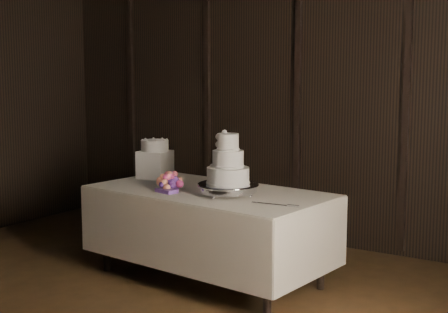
{
  "coord_description": "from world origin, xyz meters",
  "views": [
    {
      "loc": [
        2.79,
        -2.21,
        1.71
      ],
      "look_at": [
        0.1,
        1.96,
        1.05
      ],
      "focal_mm": 50.0,
      "sensor_mm": 36.0,
      "label": 1
    }
  ],
  "objects_px": {
    "box_pedestal": "(155,164)",
    "wedding_cake": "(224,164)",
    "cake_stand": "(228,190)",
    "small_cake": "(155,145)",
    "bouquet": "(171,182)",
    "display_table": "(209,231)"
  },
  "relations": [
    {
      "from": "cake_stand",
      "to": "small_cake",
      "type": "relative_size",
      "value": 1.93
    },
    {
      "from": "display_table",
      "to": "cake_stand",
      "type": "bearing_deg",
      "value": -16.07
    },
    {
      "from": "wedding_cake",
      "to": "bouquet",
      "type": "height_order",
      "value": "wedding_cake"
    },
    {
      "from": "box_pedestal",
      "to": "display_table",
      "type": "bearing_deg",
      "value": -17.39
    },
    {
      "from": "wedding_cake",
      "to": "box_pedestal",
      "type": "xyz_separation_m",
      "value": [
        -0.98,
        0.35,
        -0.12
      ]
    },
    {
      "from": "wedding_cake",
      "to": "cake_stand",
      "type": "bearing_deg",
      "value": 51.08
    },
    {
      "from": "cake_stand",
      "to": "bouquet",
      "type": "relative_size",
      "value": 1.24
    },
    {
      "from": "cake_stand",
      "to": "wedding_cake",
      "type": "height_order",
      "value": "wedding_cake"
    },
    {
      "from": "display_table",
      "to": "small_cake",
      "type": "xyz_separation_m",
      "value": [
        -0.76,
        0.24,
        0.64
      ]
    },
    {
      "from": "display_table",
      "to": "box_pedestal",
      "type": "bearing_deg",
      "value": 168.25
    },
    {
      "from": "wedding_cake",
      "to": "bouquet",
      "type": "xyz_separation_m",
      "value": [
        -0.5,
        -0.04,
        -0.18
      ]
    },
    {
      "from": "box_pedestal",
      "to": "wedding_cake",
      "type": "bearing_deg",
      "value": -19.87
    },
    {
      "from": "wedding_cake",
      "to": "box_pedestal",
      "type": "height_order",
      "value": "wedding_cake"
    },
    {
      "from": "wedding_cake",
      "to": "bouquet",
      "type": "bearing_deg",
      "value": -154.57
    },
    {
      "from": "box_pedestal",
      "to": "bouquet",
      "type": "bearing_deg",
      "value": -38.95
    },
    {
      "from": "display_table",
      "to": "small_cake",
      "type": "height_order",
      "value": "small_cake"
    },
    {
      "from": "box_pedestal",
      "to": "cake_stand",
      "type": "bearing_deg",
      "value": -18.49
    },
    {
      "from": "cake_stand",
      "to": "box_pedestal",
      "type": "height_order",
      "value": "box_pedestal"
    },
    {
      "from": "bouquet",
      "to": "small_cake",
      "type": "relative_size",
      "value": 1.55
    },
    {
      "from": "box_pedestal",
      "to": "small_cake",
      "type": "relative_size",
      "value": 1.04
    },
    {
      "from": "cake_stand",
      "to": "wedding_cake",
      "type": "xyz_separation_m",
      "value": [
        -0.03,
        -0.02,
        0.2
      ]
    },
    {
      "from": "wedding_cake",
      "to": "small_cake",
      "type": "distance_m",
      "value": 1.04
    }
  ]
}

